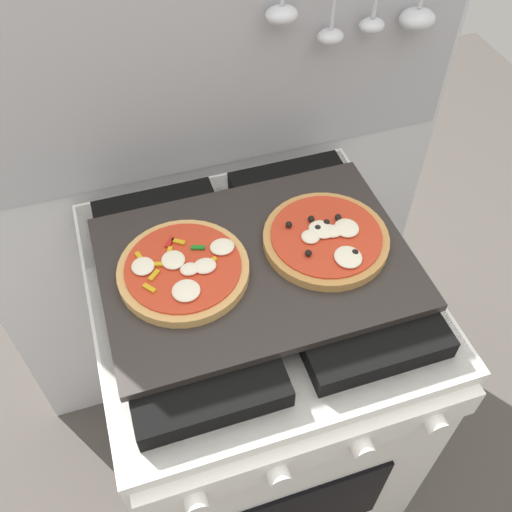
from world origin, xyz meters
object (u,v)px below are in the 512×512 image
Objects in this scene: baking_tray at (256,263)px; pizza_right at (326,238)px; stove at (256,387)px; pizza_left at (184,270)px.

pizza_right is at bearing -0.51° from baking_tray.
pizza_right reaches higher than stove.
baking_tray is (0.00, 0.00, 0.46)m from stove.
pizza_right reaches higher than baking_tray.
pizza_left is 1.00× the size of pizza_right.
stove is at bearing -3.99° from pizza_left.
stove is at bearing -90.00° from baking_tray.
pizza_left is at bearing 178.14° from pizza_right.
stove is 0.50m from pizza_right.
pizza_left is at bearing 176.01° from stove.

